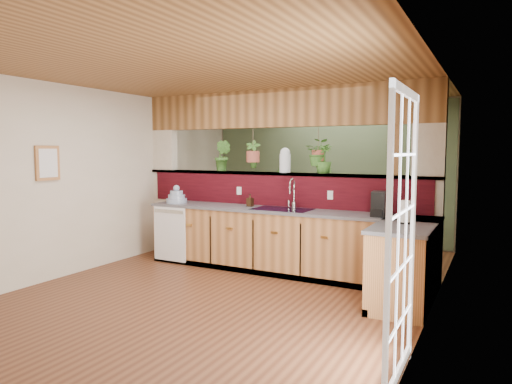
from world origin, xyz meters
The scene contains 28 objects.
ground centered at (0.00, 0.00, 0.00)m, with size 4.60×7.00×0.01m, color #542D1A.
ceiling centered at (0.00, 0.00, 2.60)m, with size 4.60×7.00×0.01m, color brown.
wall_back centered at (0.00, 3.50, 1.30)m, with size 4.60×0.02×2.60m, color beige.
wall_left centered at (-2.30, 0.00, 1.30)m, with size 0.02×7.00×2.60m, color beige.
wall_right centered at (2.30, 0.00, 1.30)m, with size 0.02×7.00×2.60m, color beige.
pass_through_partition centered at (0.03, 1.35, 1.19)m, with size 4.60×0.21×2.60m.
pass_through_ledge centered at (0.00, 1.35, 1.37)m, with size 4.60×0.21×0.04m, color brown.
header_beam centered at (0.00, 1.35, 2.33)m, with size 4.60×0.15×0.55m, color brown.
sage_backwall centered at (0.00, 3.48, 1.30)m, with size 4.55×0.02×2.55m, color #506243.
countertop centered at (0.84, 0.87, 0.45)m, with size 4.14×1.52×0.90m.
dishwasher centered at (-1.48, 0.66, 0.46)m, with size 0.58×0.03×0.82m.
navy_sink centered at (0.25, 0.98, 0.82)m, with size 0.82×0.50×0.18m.
french_door centered at (2.27, -1.30, 1.05)m, with size 0.06×1.02×2.16m, color white.
framed_print centered at (-2.27, -0.80, 1.55)m, with size 0.04×0.35×0.45m.
faucet centered at (0.34, 1.13, 1.13)m, with size 0.19×0.19×0.42m.
dish_stack centered at (-1.52, 0.90, 0.99)m, with size 0.32×0.32×0.28m.
soap_dispenser centered at (-0.30, 1.04, 0.99)m, with size 0.08×0.08×0.18m, color #332212.
coffee_maker centered at (1.59, 0.92, 1.04)m, with size 0.16×0.28×0.31m.
paper_towel centered at (1.99, 0.47, 1.03)m, with size 0.13×0.13×0.28m.
glass_jar centered at (0.12, 1.35, 1.57)m, with size 0.16×0.16×0.36m.
ledge_plant_left centered at (-0.95, 1.35, 1.63)m, with size 0.26×0.21×0.48m, color #366723.
ledge_plant_right centered at (0.71, 1.35, 1.60)m, with size 0.23×0.23×0.41m, color #366723.
hanging_plant_a centered at (-0.41, 1.35, 1.79)m, with size 0.26×0.21×0.55m.
hanging_plant_b centered at (0.63, 1.35, 1.85)m, with size 0.39×0.36×0.50m.
shelving_console centered at (-0.32, 3.25, 0.50)m, with size 1.41×0.38×0.94m, color black.
shelf_plant_a centered at (-0.80, 3.25, 1.20)m, with size 0.25×0.17×0.47m, color #366723.
shelf_plant_b centered at (0.07, 3.25, 1.19)m, with size 0.25×0.25×0.44m, color #366723.
floor_plant centered at (1.30, 2.04, 0.37)m, with size 0.66×0.58×0.74m, color #366723.
Camera 1 is at (2.88, -4.75, 1.71)m, focal length 32.00 mm.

